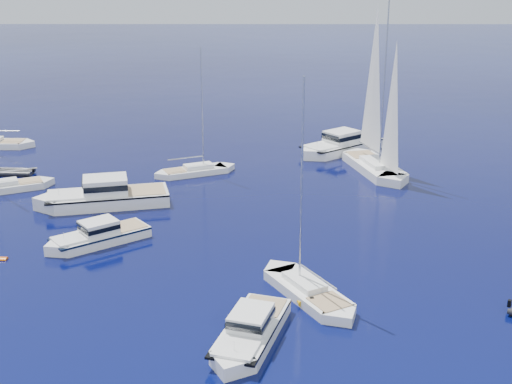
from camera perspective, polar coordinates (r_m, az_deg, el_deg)
ground at (r=37.51m, az=1.26°, el=-14.48°), size 400.00×400.00×0.00m
motor_cruiser_near at (r=39.96m, az=-0.51°, el=-12.20°), size 5.26×9.39×2.36m
motor_cruiser_left at (r=53.93m, az=-12.92°, el=-4.15°), size 8.56×7.41×2.29m
motor_cruiser_centre at (r=61.93m, az=-12.45°, el=-1.08°), size 12.96×6.51×3.26m
motor_cruiser_distant at (r=77.71m, az=6.91°, el=3.29°), size 11.34×10.14×3.07m
sailboat_mid_r at (r=44.89m, az=4.28°, el=-8.55°), size 7.05×9.87×14.51m
sailboat_mid_l at (r=68.42m, az=-19.96°, el=0.12°), size 9.53×6.36×13.84m
sailboat_centre at (r=69.52m, az=-5.02°, el=1.50°), size 9.03×5.73×13.03m
sailboat_sails_r at (r=71.35m, az=9.69°, el=1.75°), size 6.49×13.39×19.05m
tender_yellow at (r=44.96m, az=4.03°, el=-8.50°), size 2.56×3.84×0.95m
tender_grey_far at (r=73.24m, az=-19.37°, el=1.38°), size 4.25×2.44×0.95m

